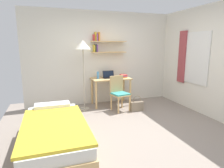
{
  "coord_description": "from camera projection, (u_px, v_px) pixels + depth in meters",
  "views": [
    {
      "loc": [
        -1.56,
        -3.37,
        1.68
      ],
      "look_at": [
        -0.26,
        0.51,
        0.85
      ],
      "focal_mm": 31.07,
      "sensor_mm": 36.0,
      "label": 1
    }
  ],
  "objects": [
    {
      "name": "wall_right",
      "position": [
        214.0,
        62.0,
        4.37
      ],
      "size": [
        0.1,
        4.4,
        2.6
      ],
      "color": "silver",
      "rests_on": "ground_plane"
    },
    {
      "name": "wall_back",
      "position": [
        104.0,
        58.0,
        5.57
      ],
      "size": [
        4.4,
        0.27,
        2.6
      ],
      "color": "silver",
      "rests_on": "ground_plane"
    },
    {
      "name": "desk",
      "position": [
        111.0,
        83.0,
        5.44
      ],
      "size": [
        1.07,
        0.59,
        0.77
      ],
      "color": "tan",
      "rests_on": "ground_plane"
    },
    {
      "name": "handbag",
      "position": [
        137.0,
        106.0,
        4.98
      ],
      "size": [
        0.33,
        0.11,
        0.41
      ],
      "color": "gray",
      "rests_on": "ground_plane"
    },
    {
      "name": "laptop",
      "position": [
        109.0,
        76.0,
        5.42
      ],
      "size": [
        0.33,
        0.21,
        0.2
      ],
      "color": "black",
      "rests_on": "desk"
    },
    {
      "name": "standing_lamp",
      "position": [
        83.0,
        49.0,
        4.87
      ],
      "size": [
        0.39,
        0.39,
        1.79
      ],
      "color": "#B2A893",
      "rests_on": "ground_plane"
    },
    {
      "name": "desk_chair",
      "position": [
        119.0,
        92.0,
        5.0
      ],
      "size": [
        0.49,
        0.49,
        0.89
      ],
      "color": "tan",
      "rests_on": "ground_plane"
    },
    {
      "name": "bed",
      "position": [
        55.0,
        135.0,
        3.16
      ],
      "size": [
        0.97,
        2.02,
        0.54
      ],
      "color": "tan",
      "rests_on": "ground_plane"
    },
    {
      "name": "ground_plane",
      "position": [
        132.0,
        129.0,
        3.95
      ],
      "size": [
        5.28,
        5.28,
        0.0
      ],
      "primitive_type": "plane",
      "color": "gray"
    },
    {
      "name": "water_bottle",
      "position": [
        98.0,
        75.0,
        5.28
      ],
      "size": [
        0.06,
        0.06,
        0.2
      ],
      "primitive_type": "cylinder",
      "color": "#4C99DB",
      "rests_on": "desk"
    },
    {
      "name": "book_stack",
      "position": [
        124.0,
        76.0,
        5.53
      ],
      "size": [
        0.17,
        0.24,
        0.08
      ],
      "color": "orange",
      "rests_on": "desk"
    }
  ]
}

